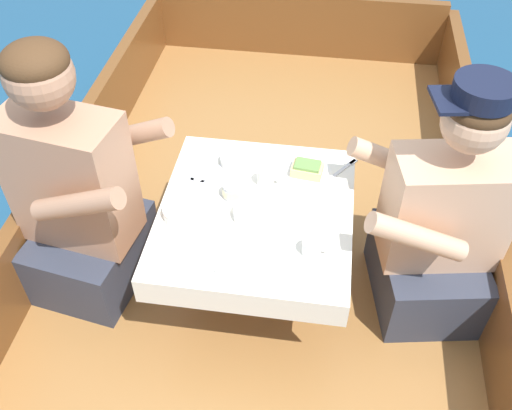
% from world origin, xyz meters
% --- Properties ---
extents(ground_plane, '(60.00, 60.00, 0.00)m').
position_xyz_m(ground_plane, '(0.00, 0.00, 0.00)').
color(ground_plane, navy).
extents(boat_deck, '(1.82, 3.78, 0.28)m').
position_xyz_m(boat_deck, '(0.00, 0.00, 0.14)').
color(boat_deck, '#9E6B38').
rests_on(boat_deck, ground_plane).
extents(gunwale_port, '(0.06, 3.78, 0.33)m').
position_xyz_m(gunwale_port, '(-0.88, 0.00, 0.44)').
color(gunwale_port, brown).
rests_on(gunwale_port, boat_deck).
extents(gunwale_starboard, '(0.06, 3.78, 0.33)m').
position_xyz_m(gunwale_starboard, '(0.88, 0.00, 0.44)').
color(gunwale_starboard, brown).
rests_on(gunwale_starboard, boat_deck).
extents(bow_coaming, '(1.70, 0.06, 0.38)m').
position_xyz_m(bow_coaming, '(0.00, 1.86, 0.47)').
color(bow_coaming, brown).
rests_on(bow_coaming, boat_deck).
extents(cockpit_table, '(0.67, 0.74, 0.43)m').
position_xyz_m(cockpit_table, '(0.00, 0.02, 0.66)').
color(cockpit_table, '#B2B2B7').
rests_on(cockpit_table, boat_deck).
extents(person_port, '(0.57, 0.51, 1.03)m').
position_xyz_m(person_port, '(-0.64, -0.02, 0.70)').
color(person_port, '#333847').
rests_on(person_port, boat_deck).
extents(person_starboard, '(0.57, 0.52, 0.97)m').
position_xyz_m(person_starboard, '(0.64, 0.07, 0.66)').
color(person_starboard, '#333847').
rests_on(person_starboard, boat_deck).
extents(plate_sandwich, '(0.19, 0.19, 0.01)m').
position_xyz_m(plate_sandwich, '(0.16, 0.22, 0.71)').
color(plate_sandwich, white).
rests_on(plate_sandwich, cockpit_table).
extents(plate_bread, '(0.21, 0.21, 0.01)m').
position_xyz_m(plate_bread, '(0.00, -0.22, 0.71)').
color(plate_bread, white).
rests_on(plate_bread, cockpit_table).
extents(sandwich, '(0.12, 0.09, 0.05)m').
position_xyz_m(sandwich, '(0.16, 0.22, 0.74)').
color(sandwich, '#E0BC7F').
rests_on(sandwich, plate_sandwich).
extents(bowl_port_near, '(0.13, 0.13, 0.04)m').
position_xyz_m(bowl_port_near, '(-0.01, -0.02, 0.73)').
color(bowl_port_near, white).
rests_on(bowl_port_near, cockpit_table).
extents(bowl_starboard_near, '(0.13, 0.13, 0.04)m').
position_xyz_m(bowl_starboard_near, '(-0.10, 0.25, 0.73)').
color(bowl_starboard_near, white).
rests_on(bowl_starboard_near, cockpit_table).
extents(bowl_center_far, '(0.13, 0.13, 0.04)m').
position_xyz_m(bowl_center_far, '(-0.25, -0.05, 0.73)').
color(bowl_center_far, white).
rests_on(bowl_center_far, cockpit_table).
extents(coffee_cup_port, '(0.09, 0.06, 0.06)m').
position_xyz_m(coffee_cup_port, '(0.21, -0.15, 0.74)').
color(coffee_cup_port, white).
rests_on(coffee_cup_port, cockpit_table).
extents(coffee_cup_starboard, '(0.09, 0.06, 0.07)m').
position_xyz_m(coffee_cup_starboard, '(0.02, 0.15, 0.74)').
color(coffee_cup_starboard, white).
rests_on(coffee_cup_starboard, cockpit_table).
extents(tin_can, '(0.07, 0.07, 0.05)m').
position_xyz_m(tin_can, '(-0.09, 0.07, 0.73)').
color(tin_can, silver).
rests_on(tin_can, cockpit_table).
extents(utensil_knife_starboard, '(0.17, 0.04, 0.00)m').
position_xyz_m(utensil_knife_starboard, '(-0.25, 0.14, 0.71)').
color(utensil_knife_starboard, silver).
rests_on(utensil_knife_starboard, cockpit_table).
extents(utensil_spoon_center, '(0.05, 0.17, 0.01)m').
position_xyz_m(utensil_spoon_center, '(-0.22, -0.21, 0.71)').
color(utensil_spoon_center, silver).
rests_on(utensil_spoon_center, cockpit_table).
extents(utensil_fork_starboard, '(0.12, 0.15, 0.00)m').
position_xyz_m(utensil_fork_starboard, '(0.30, 0.28, 0.71)').
color(utensil_fork_starboard, silver).
rests_on(utensil_fork_starboard, cockpit_table).
extents(utensil_spoon_port, '(0.17, 0.07, 0.01)m').
position_xyz_m(utensil_spoon_port, '(0.01, 0.30, 0.71)').
color(utensil_spoon_port, silver).
rests_on(utensil_spoon_port, cockpit_table).
extents(utensil_knife_port, '(0.04, 0.17, 0.00)m').
position_xyz_m(utensil_knife_port, '(-0.26, 0.20, 0.71)').
color(utensil_knife_port, silver).
rests_on(utensil_knife_port, cockpit_table).
extents(utensil_spoon_starboard, '(0.10, 0.15, 0.01)m').
position_xyz_m(utensil_spoon_starboard, '(-0.18, 0.18, 0.71)').
color(utensil_spoon_starboard, silver).
rests_on(utensil_spoon_starboard, cockpit_table).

